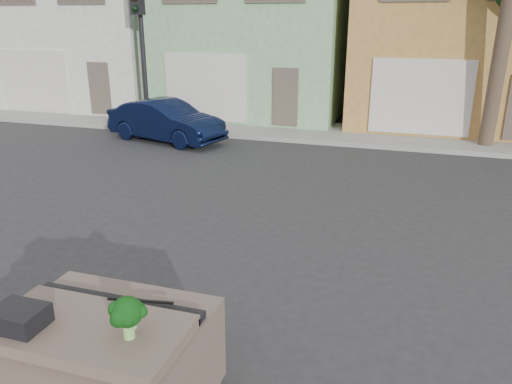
% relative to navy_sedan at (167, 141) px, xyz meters
% --- Properties ---
extents(ground_plane, '(120.00, 120.00, 0.00)m').
position_rel_navy_sedan_xyz_m(ground_plane, '(4.94, -8.02, 0.00)').
color(ground_plane, '#303033').
rests_on(ground_plane, ground).
extents(sidewalk, '(40.00, 3.00, 0.15)m').
position_rel_navy_sedan_xyz_m(sidewalk, '(4.94, 2.48, 0.07)').
color(sidewalk, gray).
rests_on(sidewalk, ground).
extents(townhouse_white, '(7.20, 8.20, 7.55)m').
position_rel_navy_sedan_xyz_m(townhouse_white, '(-6.06, 6.48, 3.77)').
color(townhouse_white, silver).
rests_on(townhouse_white, ground).
extents(townhouse_mint, '(7.20, 8.20, 7.55)m').
position_rel_navy_sedan_xyz_m(townhouse_mint, '(1.44, 6.48, 3.77)').
color(townhouse_mint, '#86B882').
rests_on(townhouse_mint, ground).
extents(townhouse_tan, '(7.20, 8.20, 7.55)m').
position_rel_navy_sedan_xyz_m(townhouse_tan, '(8.94, 6.48, 3.77)').
color(townhouse_tan, '#B98745').
rests_on(townhouse_tan, ground).
extents(navy_sedan, '(4.31, 2.45, 1.34)m').
position_rel_navy_sedan_xyz_m(navy_sedan, '(0.00, 0.00, 0.00)').
color(navy_sedan, black).
rests_on(navy_sedan, ground).
extents(traffic_signal, '(0.40, 0.40, 5.10)m').
position_rel_navy_sedan_xyz_m(traffic_signal, '(-1.56, 1.48, 2.55)').
color(traffic_signal, black).
rests_on(traffic_signal, ground).
extents(tree_near, '(4.40, 4.00, 8.50)m').
position_rel_navy_sedan_xyz_m(tree_near, '(9.94, 1.78, 4.25)').
color(tree_near, '#103813').
rests_on(tree_near, ground).
extents(car_dashboard, '(2.00, 1.80, 1.12)m').
position_rel_navy_sedan_xyz_m(car_dashboard, '(4.94, -11.02, 0.56)').
color(car_dashboard, brown).
rests_on(car_dashboard, ground).
extents(instrument_hump, '(0.48, 0.38, 0.20)m').
position_rel_navy_sedan_xyz_m(instrument_hump, '(4.36, -11.37, 1.22)').
color(instrument_hump, black).
rests_on(instrument_hump, car_dashboard).
extents(wiper_arm, '(0.69, 0.15, 0.02)m').
position_rel_navy_sedan_xyz_m(wiper_arm, '(5.22, -10.64, 1.13)').
color(wiper_arm, black).
rests_on(wiper_arm, car_dashboard).
extents(broccoli, '(0.49, 0.49, 0.42)m').
position_rel_navy_sedan_xyz_m(broccoli, '(5.43, -11.21, 1.33)').
color(broccoli, '#0B330C').
rests_on(broccoli, car_dashboard).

